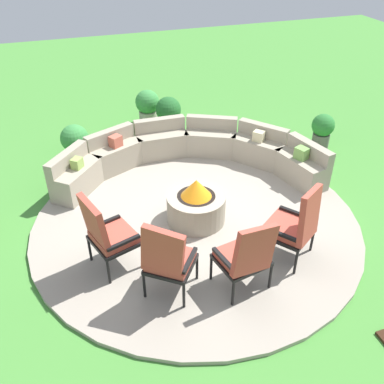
{
  "coord_description": "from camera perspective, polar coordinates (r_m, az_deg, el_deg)",
  "views": [
    {
      "loc": [
        -1.73,
        -4.99,
        4.14
      ],
      "look_at": [
        0.0,
        0.2,
        0.45
      ],
      "focal_mm": 39.97,
      "sensor_mm": 36.0,
      "label": 1
    }
  ],
  "objects": [
    {
      "name": "ground_plane",
      "position": [
        6.71,
        0.54,
        -4.09
      ],
      "size": [
        24.0,
        24.0,
        0.0
      ],
      "primitive_type": "plane",
      "color": "#478C38"
    },
    {
      "name": "patio_circle",
      "position": [
        6.69,
        0.54,
        -3.89
      ],
      "size": [
        5.03,
        5.03,
        0.06
      ],
      "primitive_type": "cylinder",
      "color": "#9E9384",
      "rests_on": "ground_plane"
    },
    {
      "name": "fire_pit",
      "position": [
        6.51,
        0.56,
        -1.71
      ],
      "size": [
        0.9,
        0.9,
        0.73
      ],
      "color": "#9E937F",
      "rests_on": "patio_circle"
    },
    {
      "name": "curved_stone_bench",
      "position": [
        7.84,
        -0.48,
        5.16
      ],
      "size": [
        4.55,
        2.43,
        0.72
      ],
      "color": "#9E937F",
      "rests_on": "patio_circle"
    },
    {
      "name": "lounge_chair_front_left",
      "position": [
        5.62,
        -11.31,
        -5.37
      ],
      "size": [
        0.74,
        0.73,
        1.15
      ],
      "rotation": [
        0.0,
        0.0,
        5.04
      ],
      "color": "black",
      "rests_on": "patio_circle"
    },
    {
      "name": "lounge_chair_front_right",
      "position": [
        5.16,
        -3.29,
        -8.84
      ],
      "size": [
        0.77,
        0.8,
        1.16
      ],
      "rotation": [
        0.0,
        0.0,
        5.63
      ],
      "color": "black",
      "rests_on": "patio_circle"
    },
    {
      "name": "lounge_chair_back_left",
      "position": [
        5.27,
        7.27,
        -8.35
      ],
      "size": [
        0.71,
        0.66,
        1.09
      ],
      "rotation": [
        0.0,
        0.0,
        6.48
      ],
      "color": "black",
      "rests_on": "patio_circle"
    },
    {
      "name": "lounge_chair_back_right",
      "position": [
        5.83,
        13.67,
        -4.17
      ],
      "size": [
        0.84,
        0.87,
        1.17
      ],
      "rotation": [
        0.0,
        0.0,
        6.92
      ],
      "color": "black",
      "rests_on": "patio_circle"
    },
    {
      "name": "potted_plant_0",
      "position": [
        9.73,
        -5.95,
        11.42
      ],
      "size": [
        0.53,
        0.53,
        0.78
      ],
      "color": "#A89E8E",
      "rests_on": "ground_plane"
    },
    {
      "name": "potted_plant_2",
      "position": [
        9.04,
        17.02,
        8.02
      ],
      "size": [
        0.45,
        0.45,
        0.71
      ],
      "color": "#605B56",
      "rests_on": "ground_plane"
    },
    {
      "name": "potted_plant_3",
      "position": [
        8.53,
        -15.34,
        6.56
      ],
      "size": [
        0.54,
        0.54,
        0.7
      ],
      "color": "#A89E8E",
      "rests_on": "ground_plane"
    },
    {
      "name": "potted_plant_4",
      "position": [
        9.25,
        -3.16,
        10.48
      ],
      "size": [
        0.54,
        0.54,
        0.8
      ],
      "color": "#A89E8E",
      "rests_on": "ground_plane"
    }
  ]
}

